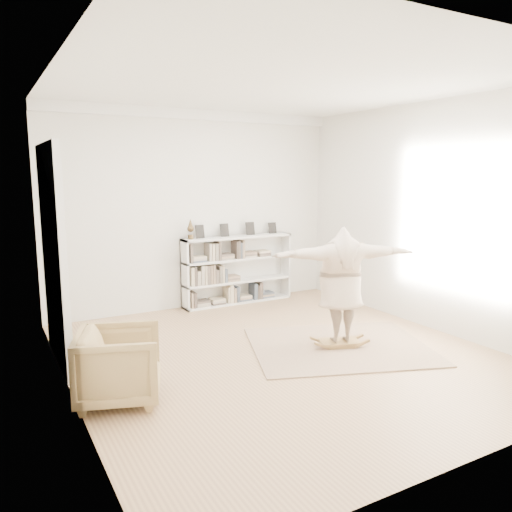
% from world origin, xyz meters
% --- Properties ---
extents(floor, '(6.00, 6.00, 0.00)m').
position_xyz_m(floor, '(0.00, 0.00, 0.00)').
color(floor, '#956F4D').
rests_on(floor, ground).
extents(room_shell, '(6.00, 6.00, 6.00)m').
position_xyz_m(room_shell, '(0.00, 2.94, 3.51)').
color(room_shell, silver).
rests_on(room_shell, floor).
extents(doors, '(0.09, 1.78, 2.92)m').
position_xyz_m(doors, '(-2.70, 1.30, 1.40)').
color(doors, white).
rests_on(doors, floor).
extents(bookshelf, '(2.20, 0.35, 1.64)m').
position_xyz_m(bookshelf, '(0.74, 2.82, 0.64)').
color(bookshelf, silver).
rests_on(bookshelf, floor).
extents(armchair, '(1.12, 1.11, 0.81)m').
position_xyz_m(armchair, '(-2.30, -0.31, 0.40)').
color(armchair, tan).
rests_on(armchair, floor).
extents(rug, '(3.03, 2.73, 0.02)m').
position_xyz_m(rug, '(0.89, -0.14, 0.01)').
color(rug, tan).
rests_on(rug, floor).
extents(rocker_board, '(0.64, 0.50, 0.12)m').
position_xyz_m(rocker_board, '(0.89, -0.14, 0.07)').
color(rocker_board, olive).
rests_on(rocker_board, rug).
extents(person, '(2.10, 1.21, 1.65)m').
position_xyz_m(person, '(0.89, -0.14, 0.96)').
color(person, beige).
rests_on(person, rocker_board).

